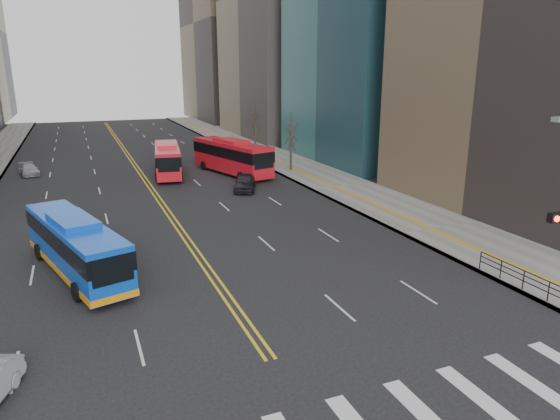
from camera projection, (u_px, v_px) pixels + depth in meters
name	position (u px, v px, depth m)	size (l,w,h in m)	color
sidewalk_right	(286.00, 162.00, 61.67)	(7.00, 130.00, 0.15)	gray
centerline	(131.00, 159.00, 64.23)	(0.55, 100.00, 0.01)	gold
pedestrian_railing	(524.00, 277.00, 25.54)	(0.06, 6.06, 1.02)	black
street_trees	(65.00, 146.00, 42.07)	(35.20, 47.20, 7.60)	black
blue_bus	(76.00, 244.00, 27.63)	(5.47, 11.47, 3.29)	blue
red_bus_near	(232.00, 155.00, 54.55)	(5.92, 12.37, 3.80)	red
red_bus_far	(167.00, 158.00, 54.00)	(4.09, 11.07, 3.44)	red
car_dark_mid	(245.00, 182.00, 47.25)	(1.87, 4.64, 1.58)	black
car_silver	(29.00, 170.00, 54.31)	(1.68, 4.13, 1.20)	#A4A4AA
car_dark_far	(206.00, 141.00, 76.17)	(2.14, 4.63, 1.29)	black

